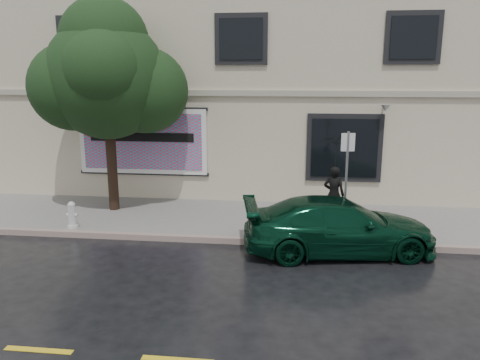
# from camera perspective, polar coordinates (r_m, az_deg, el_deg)

# --- Properties ---
(ground) EXTENTS (90.00, 90.00, 0.00)m
(ground) POSITION_cam_1_polar(r_m,az_deg,el_deg) (10.58, -2.95, -10.50)
(ground) COLOR black
(ground) RESTS_ON ground
(sidewalk) EXTENTS (20.00, 3.50, 0.15)m
(sidewalk) POSITION_cam_1_polar(r_m,az_deg,el_deg) (13.57, -0.69, -4.80)
(sidewalk) COLOR gray
(sidewalk) RESTS_ON ground
(curb) EXTENTS (20.00, 0.18, 0.16)m
(curb) POSITION_cam_1_polar(r_m,az_deg,el_deg) (11.93, -1.76, -7.33)
(curb) COLOR gray
(curb) RESTS_ON ground
(road_marking) EXTENTS (19.00, 0.12, 0.01)m
(road_marking) POSITION_cam_1_polar(r_m,az_deg,el_deg) (7.55, -7.63, -20.90)
(road_marking) COLOR gold
(road_marking) RESTS_ON ground
(building) EXTENTS (20.00, 8.12, 7.00)m
(building) POSITION_cam_1_polar(r_m,az_deg,el_deg) (18.65, 1.56, 10.73)
(building) COLOR beige
(building) RESTS_ON ground
(billboard) EXTENTS (4.30, 0.16, 2.20)m
(billboard) POSITION_cam_1_polar(r_m,az_deg,el_deg) (15.43, -11.82, 4.63)
(billboard) COLOR white
(billboard) RESTS_ON ground
(car) EXTENTS (4.76, 2.68, 1.31)m
(car) POSITION_cam_1_polar(r_m,az_deg,el_deg) (11.39, 11.96, -5.50)
(car) COLOR #08311F
(car) RESTS_ON ground
(pedestrian) EXTENTS (0.67, 0.54, 1.59)m
(pedestrian) POSITION_cam_1_polar(r_m,az_deg,el_deg) (13.09, 11.37, -1.75)
(pedestrian) COLOR black
(pedestrian) RESTS_ON sidewalk
(umbrella) EXTENTS (1.24, 1.24, 0.72)m
(umbrella) POSITION_cam_1_polar(r_m,az_deg,el_deg) (12.86, 11.59, 3.23)
(umbrella) COLOR black
(umbrella) RESTS_ON pedestrian
(street_tree) EXTENTS (3.47, 3.47, 5.63)m
(street_tree) POSITION_cam_1_polar(r_m,az_deg,el_deg) (14.25, -15.95, 11.73)
(street_tree) COLOR #2F2014
(street_tree) RESTS_ON sidewalk
(fire_hydrant) EXTENTS (0.30, 0.28, 0.72)m
(fire_hydrant) POSITION_cam_1_polar(r_m,az_deg,el_deg) (13.30, -19.78, -4.03)
(fire_hydrant) COLOR beige
(fire_hydrant) RESTS_ON sidewalk
(sign_pole) EXTENTS (0.33, 0.07, 2.70)m
(sign_pole) POSITION_cam_1_polar(r_m,az_deg,el_deg) (11.60, 12.83, 0.46)
(sign_pole) COLOR gray
(sign_pole) RESTS_ON sidewalk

